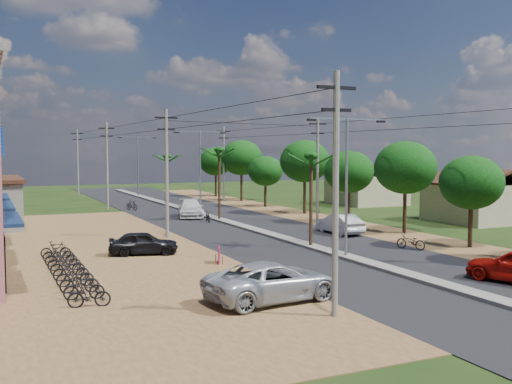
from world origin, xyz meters
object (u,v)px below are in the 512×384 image
car_white_far (191,209)px  roadside_sign (219,255)px  car_parked_dark (143,243)px  car_parked_silver (273,282)px  parked_scooter_row (69,268)px  moto_rider_east (411,242)px  car_silver_mid (340,224)px

car_white_far → roadside_sign: bearing=-89.3°
car_white_far → car_parked_dark: 19.60m
car_parked_silver → car_parked_dark: 13.07m
car_white_far → parked_scooter_row: (-13.54, -22.50, -0.27)m
car_parked_silver → car_parked_dark: size_ratio=1.42×
moto_rider_east → roadside_sign: 12.36m
parked_scooter_row → car_parked_dark: bearing=45.7°
moto_rider_east → roadside_sign: (-12.33, 0.81, -0.05)m
car_parked_silver → moto_rider_east: (13.28, 7.75, -0.30)m
car_parked_dark → moto_rider_east: bearing=-95.5°
car_silver_mid → car_parked_silver: car_parked_silver is taller
car_silver_mid → car_parked_dark: size_ratio=1.11×
car_white_far → parked_scooter_row: bearing=-105.9°
car_silver_mid → parked_scooter_row: bearing=20.6°
car_parked_silver → parked_scooter_row: car_parked_silver is taller
car_parked_dark → roadside_sign: (3.08, -4.32, -0.24)m
moto_rider_east → roadside_sign: bearing=-28.5°
car_silver_mid → car_white_far: bearing=-66.6°
car_parked_silver → car_silver_mid: bearing=-46.7°
moto_rider_east → roadside_sign: moto_rider_east is taller
car_parked_silver → parked_scooter_row: 10.57m
car_silver_mid → car_white_far: car_white_far is taller
car_silver_mid → parked_scooter_row: size_ratio=0.36×
car_parked_silver → parked_scooter_row: bearing=34.6°
car_parked_dark → roadside_sign: car_parked_dark is taller
car_white_far → car_parked_silver: 31.15m
car_white_far → moto_rider_east: bearing=-58.4°
car_parked_dark → roadside_sign: size_ratio=3.89×
car_white_far → parked_scooter_row: car_white_far is taller
car_silver_mid → car_parked_dark: car_silver_mid is taller
parked_scooter_row → roadside_sign: bearing=4.5°
car_white_far → car_parked_dark: (-8.72, -17.56, -0.09)m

